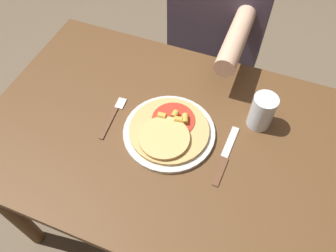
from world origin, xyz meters
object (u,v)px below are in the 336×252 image
object	(u,v)px
pizza	(168,130)
dining_table	(169,151)
plate	(168,132)
person_diner	(219,27)
fork	(114,115)
knife	(226,156)
drinking_glass	(262,112)

from	to	relation	value
pizza	dining_table	bearing A→B (deg)	62.85
plate	person_diner	world-z (taller)	person_diner
pizza	fork	bearing A→B (deg)	177.91
fork	knife	size ratio (longest dim) A/B	0.80
person_diner	fork	bearing A→B (deg)	-107.05
dining_table	person_diner	distance (m)	0.61
person_diner	drinking_glass	bearing A→B (deg)	-60.57
pizza	knife	bearing A→B (deg)	-3.13
fork	person_diner	distance (m)	0.64
plate	drinking_glass	xyz separation A→B (m)	(0.26, 0.14, 0.05)
plate	knife	size ratio (longest dim) A/B	1.31
pizza	fork	world-z (taller)	pizza
drinking_glass	person_diner	world-z (taller)	person_diner
plate	pizza	world-z (taller)	pizza
pizza	person_diner	size ratio (longest dim) A/B	0.21
dining_table	drinking_glass	xyz separation A→B (m)	(0.25, 0.14, 0.17)
pizza	drinking_glass	distance (m)	0.30
pizza	knife	distance (m)	0.19
dining_table	pizza	distance (m)	0.13
dining_table	fork	size ratio (longest dim) A/B	6.80
plate	pizza	size ratio (longest dim) A/B	1.16
knife	person_diner	distance (m)	0.66
fork	knife	xyz separation A→B (m)	(0.39, -0.02, 0.00)
pizza	person_diner	distance (m)	0.62
dining_table	plate	world-z (taller)	plate
plate	fork	xyz separation A→B (m)	(-0.19, 0.00, -0.00)
knife	person_diner	size ratio (longest dim) A/B	0.19
pizza	person_diner	world-z (taller)	person_diner
knife	fork	bearing A→B (deg)	177.39
pizza	fork	distance (m)	0.19
plate	fork	size ratio (longest dim) A/B	1.64
fork	dining_table	bearing A→B (deg)	-0.31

